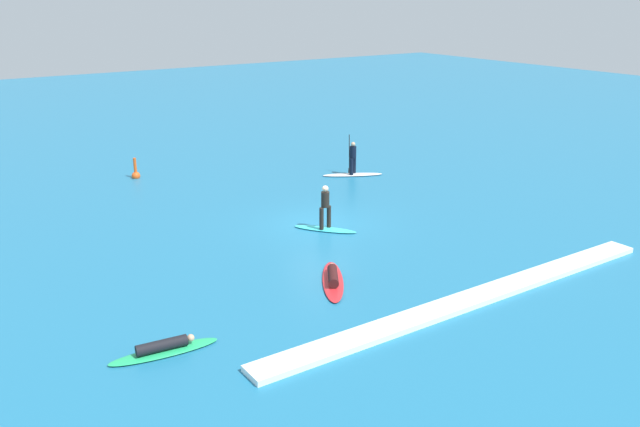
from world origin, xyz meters
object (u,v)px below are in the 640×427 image
object	(u,v)px
surfer_on_white_board	(353,167)
surfer_on_green_board	(164,349)
surfer_on_red_board	(333,279)
surfer_on_teal_board	(325,217)
marker_buoy	(136,174)

from	to	relation	value
surfer_on_white_board	surfer_on_green_board	world-z (taller)	surfer_on_white_board
surfer_on_red_board	surfer_on_white_board	bearing A→B (deg)	-7.05
surfer_on_white_board	surfer_on_teal_board	bearing A→B (deg)	73.46
surfer_on_green_board	surfer_on_teal_board	xyz separation A→B (m)	(9.08, 5.59, 0.43)
surfer_on_white_board	surfer_on_green_board	size ratio (longest dim) A/B	1.03
surfer_on_white_board	surfer_on_teal_board	distance (m)	8.62
surfer_on_green_board	surfer_on_teal_board	distance (m)	10.67
surfer_on_red_board	marker_buoy	distance (m)	16.55
surfer_on_green_board	marker_buoy	bearing A→B (deg)	79.42
marker_buoy	surfer_on_teal_board	bearing A→B (deg)	-73.00
surfer_on_teal_board	marker_buoy	world-z (taller)	surfer_on_teal_board
surfer_on_green_board	marker_buoy	distance (m)	18.53
surfer_on_white_board	surfer_on_red_board	xyz separation A→B (m)	(-8.67, -10.57, -0.32)
surfer_on_white_board	marker_buoy	xyz separation A→B (m)	(-9.71, 5.95, -0.25)
surfer_on_teal_board	surfer_on_green_board	bearing A→B (deg)	83.09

